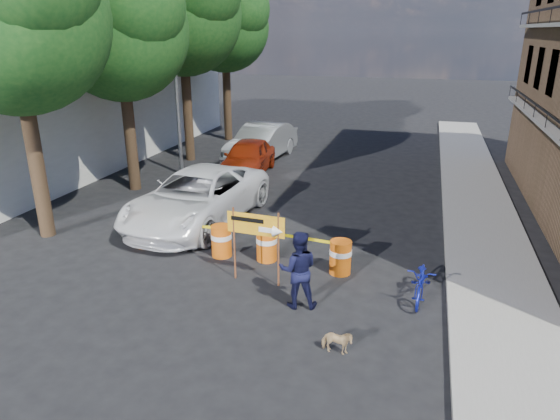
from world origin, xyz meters
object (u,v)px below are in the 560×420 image
Objects in this scene: sedan_red at (248,157)px; suv_white at (197,197)px; detour_sign at (263,231)px; barrel_far_left at (144,231)px; sedan_silver at (262,142)px; pedestrian at (298,270)px; bicycle at (423,265)px; barrel_mid_right at (267,244)px; barrel_far_right at (340,256)px; dog at (337,342)px; barrel_mid_left at (221,240)px.

suv_white is at bearing -91.01° from sedan_red.
detour_sign is 10.18m from sedan_red.
barrel_far_left is 0.15× the size of suv_white.
sedan_red is 0.85× the size of sedan_silver.
pedestrian is 1.04× the size of bicycle.
barrel_far_left is at bearing -35.56° from pedestrian.
barrel_far_left is 0.20× the size of sedan_red.
suv_white is at bearing 73.17° from barrel_far_left.
sedan_silver is (-0.25, 2.70, 0.10)m from sedan_red.
detour_sign is at bearing -50.61° from pedestrian.
detour_sign is at bearing -40.22° from suv_white.
suv_white is 5.97m from sedan_red.
sedan_red is 2.72m from sedan_silver.
pedestrian reaches higher than sedan_red.
barrel_mid_right is 4.26m from bicycle.
barrel_far_right is (2.08, -0.21, 0.00)m from barrel_mid_right.
barrel_mid_right is 1.43× the size of dog.
bicycle is at bearing -50.30° from sedan_silver.
pedestrian is at bearing -62.18° from sedan_silver.
sedan_silver is (-0.65, 8.66, 0.00)m from suv_white.
sedan_silver reaches higher than barrel_mid_left.
suv_white is (-7.19, 3.16, -0.03)m from bicycle.
sedan_red is at bearing 115.75° from detour_sign.
sedan_red is at bearing 132.88° from bicycle.
bicycle is at bearing -21.11° from barrel_far_right.
pedestrian is at bearing -38.28° from suv_white.
bicycle is at bearing -18.44° from suv_white.
suv_white is 1.18× the size of sedan_silver.
pedestrian is 13.91m from sedan_silver.
pedestrian is at bearing -36.56° from barrel_mid_left.
barrel_far_right is 2.23m from bicycle.
pedestrian is at bearing -154.54° from bicycle.
barrel_far_right is at bearing -19.45° from suv_white.
bicycle is 0.34× the size of sedan_silver.
dog is at bearing -42.44° from detour_sign.
barrel_mid_left is 5.30m from dog.
detour_sign is at bearing -65.36° from sedan_silver.
dog is (0.53, -3.46, -0.21)m from barrel_far_right.
sedan_silver reaches higher than dog.
sedan_silver is at bearing 24.00° from dog.
sedan_red reaches higher than barrel_far_right.
bicycle is 7.85m from suv_white.
sedan_silver is at bearing 99.58° from suv_white.
suv_white is at bearing 44.65° from dog.
barrel_far_right is 2.06m from pedestrian.
bicycle is at bearing -171.66° from pedestrian.
dog is at bearing -60.28° from sedan_silver.
sedan_silver is at bearing 117.69° from barrel_far_right.
barrel_far_left is 2.36m from suv_white.
barrel_far_right is 0.20× the size of sedan_red.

